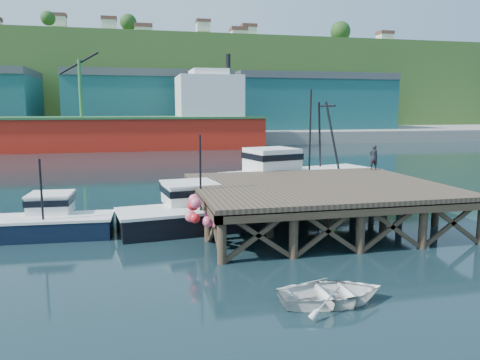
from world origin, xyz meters
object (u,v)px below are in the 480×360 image
object	(u,v)px
dockworker	(374,157)
boat_black	(195,211)
trawler	(299,176)
dinghy	(332,293)
boat_navy	(48,220)

from	to	relation	value
dockworker	boat_black	bearing A→B (deg)	22.74
trawler	dinghy	size ratio (longest dim) A/B	3.39
boat_navy	trawler	world-z (taller)	trawler
boat_navy	dinghy	distance (m)	13.81
boat_navy	trawler	size ratio (longest dim) A/B	0.54
dinghy	boat_navy	bearing A→B (deg)	44.39
boat_navy	trawler	xyz separation A→B (m)	(14.38, 5.98, 0.71)
boat_navy	dockworker	bearing A→B (deg)	13.71
boat_black	dinghy	xyz separation A→B (m)	(2.78, -9.85, -0.51)
dinghy	trawler	bearing A→B (deg)	-16.18
boat_navy	boat_black	bearing A→B (deg)	2.42
trawler	boat_black	bearing A→B (deg)	-155.76
boat_navy	boat_black	xyz separation A→B (m)	(6.77, -0.13, 0.11)
boat_black	trawler	bearing A→B (deg)	31.27
trawler	dinghy	bearing A→B (deg)	-121.35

